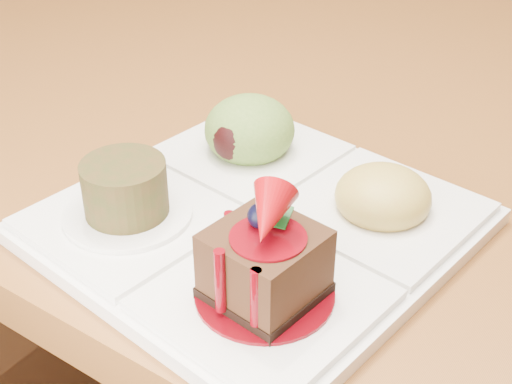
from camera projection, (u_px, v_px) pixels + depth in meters
The scene contains 3 objects.
ground at pixel (405, 324), 1.52m from camera, with size 6.00×6.00×0.00m, color #4E2C16.
dining_table at pixel (453, 13), 1.15m from camera, with size 1.00×1.80×0.75m.
sampler_plate at pixel (258, 204), 0.53m from camera, with size 0.31×0.31×0.11m.
Camera 1 is at (0.37, -1.11, 1.07)m, focal length 50.00 mm.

